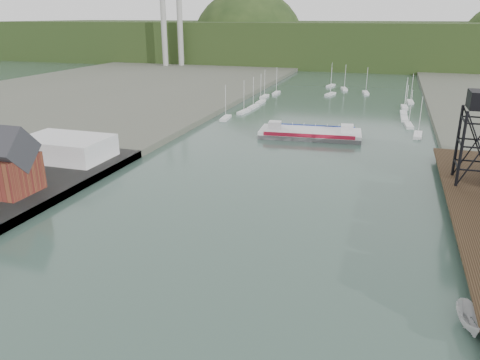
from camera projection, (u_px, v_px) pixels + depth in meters
The scene contains 6 objects.
white_shed at pixel (66, 148), 97.77m from camera, with size 18.00×12.00×4.50m, color silver.
marina_sailboats at pixel (332, 104), 165.67m from camera, with size 57.71×92.65×0.90m.
smokestacks at pixel (171, 15), 270.81m from camera, with size 11.20×8.20×60.00m.
distant_hills at pixel (358, 47), 309.77m from camera, with size 500.00×120.00×80.00m.
chain_ferry at pixel (310, 133), 121.53m from camera, with size 26.72×12.69×3.73m.
motorboat at pixel (470, 320), 47.06m from camera, with size 2.08×5.53×2.13m, color silver.
Camera 1 is at (19.62, -28.79, 30.00)m, focal length 35.00 mm.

